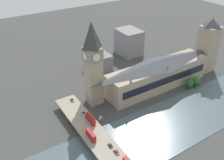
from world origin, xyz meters
TOP-DOWN VIEW (x-y plane):
  - ground_plane at (0.00, 0.00)m, footprint 600.00×600.00m
  - river_water at (-30.22, 0.00)m, footprint 48.44×360.00m
  - parliament_hall at (13.99, -8.00)m, footprint 22.44×99.09m
  - clock_tower at (23.95, 51.27)m, footprint 12.65×12.65m
  - victoria_tower at (14.05, -69.44)m, footprint 15.79×15.79m
  - road_bridge at (-30.22, 73.08)m, footprint 128.88×16.18m
  - double_decker_bus_mid at (-3.41, 69.33)m, footprint 10.94×2.48m
  - double_decker_bus_rear at (-17.72, 76.64)m, footprint 10.16×2.60m
  - car_northbound_lead at (26.84, 69.70)m, footprint 4.52×1.87m
  - car_northbound_tail at (-30.35, 69.68)m, footprint 3.83×1.88m
  - car_southbound_lead at (-36.70, 69.35)m, footprint 4.69×1.94m
  - car_southbound_tail at (7.22, 69.54)m, footprint 4.64×1.86m
  - city_block_west at (84.76, -26.81)m, footprint 27.63×22.52m
  - city_block_center at (71.66, 19.12)m, footprint 24.55×18.50m
  - tree_embankment_near at (-3.96, -29.98)m, footprint 7.21×7.21m
  - tree_embankment_mid at (-3.91, -38.77)m, footprint 7.73×7.73m

SIDE VIEW (x-z plane):
  - ground_plane at x=0.00m, z-range 0.00..0.00m
  - river_water at x=-30.22m, z-range 0.00..0.30m
  - road_bridge at x=-30.22m, z-range 1.90..8.16m
  - tree_embankment_mid at x=-3.91m, z-range 0.82..10.22m
  - tree_embankment_near at x=-3.96m, z-range 1.10..10.53m
  - car_northbound_tail at x=-30.35m, z-range 6.25..7.58m
  - car_southbound_lead at x=-36.70m, z-range 6.27..7.61m
  - car_southbound_tail at x=7.22m, z-range 6.26..7.69m
  - car_northbound_lead at x=26.84m, z-range 6.26..7.74m
  - city_block_center at x=71.66m, z-range 0.00..16.53m
  - double_decker_bus_mid at x=-3.41m, z-range 6.50..11.35m
  - double_decker_bus_rear at x=-17.72m, z-range 6.51..11.58m
  - parliament_hall at x=13.99m, z-range -0.08..27.47m
  - city_block_west at x=84.76m, z-range 0.00..28.40m
  - victoria_tower at x=14.05m, z-range -2.00..54.51m
  - clock_tower at x=23.95m, z-range 1.68..70.02m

